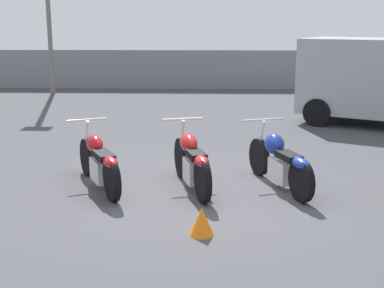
# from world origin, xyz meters

# --- Properties ---
(ground_plane) EXTENTS (60.00, 60.00, 0.00)m
(ground_plane) POSITION_xyz_m (0.00, 0.00, 0.00)
(ground_plane) COLOR #424247
(fence_back) EXTENTS (40.00, 0.04, 1.50)m
(fence_back) POSITION_xyz_m (0.00, 12.85, 0.75)
(fence_back) COLOR gray
(fence_back) RESTS_ON ground_plane
(motorcycle_slot_0) EXTENTS (1.13, 1.93, 1.01)m
(motorcycle_slot_0) POSITION_xyz_m (-1.46, 0.13, 0.42)
(motorcycle_slot_0) COLOR black
(motorcycle_slot_0) RESTS_ON ground_plane
(motorcycle_slot_1) EXTENTS (0.84, 1.97, 1.04)m
(motorcycle_slot_1) POSITION_xyz_m (0.01, 0.12, 0.45)
(motorcycle_slot_1) COLOR black
(motorcycle_slot_1) RESTS_ON ground_plane
(motorcycle_slot_2) EXTENTS (0.97, 2.03, 1.01)m
(motorcycle_slot_2) POSITION_xyz_m (1.40, 0.23, 0.43)
(motorcycle_slot_2) COLOR black
(motorcycle_slot_2) RESTS_ON ground_plane
(traffic_cone_far) EXTENTS (0.31, 0.31, 0.36)m
(traffic_cone_far) POSITION_xyz_m (0.20, -1.74, 0.18)
(traffic_cone_far) COLOR orange
(traffic_cone_far) RESTS_ON ground_plane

